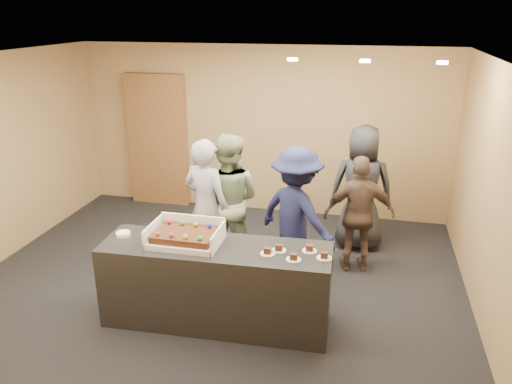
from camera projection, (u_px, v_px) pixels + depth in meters
room at (214, 179)px, 5.76m from camera, size 6.04×6.00×2.70m
serving_counter at (216, 284)px, 5.30m from camera, size 2.43×0.79×0.90m
storage_cabinet at (158, 140)px, 8.42m from camera, size 1.01×0.15×2.23m
cake_box at (186, 238)px, 5.22m from camera, size 0.74×0.51×0.22m
sheet_cake at (185, 235)px, 5.18m from camera, size 0.63×0.43×0.12m
plate_stack at (123, 234)px, 5.39m from camera, size 0.15×0.15×0.04m
slice_a at (268, 252)px, 4.98m from camera, size 0.15×0.15×0.07m
slice_b at (279, 249)px, 5.04m from camera, size 0.15×0.15×0.07m
slice_c at (294, 258)px, 4.86m from camera, size 0.15×0.15×0.07m
slice_d at (310, 249)px, 5.03m from camera, size 0.15×0.15×0.07m
slice_e at (324, 256)px, 4.89m from camera, size 0.15×0.15×0.07m
person_server_grey at (207, 207)px, 6.23m from camera, size 0.73×0.59×1.75m
person_sage_man at (228, 201)px, 6.40m from camera, size 0.87×0.68×1.77m
person_navy_man at (297, 215)px, 6.06m from camera, size 1.27×1.11×1.70m
person_brown_extra at (359, 215)px, 6.29m from camera, size 0.95×0.55×1.53m
person_dark_suit at (361, 188)px, 6.88m from camera, size 0.88×0.59×1.76m
ceiling_spotlights at (365, 61)px, 5.43m from camera, size 1.72×0.12×0.03m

